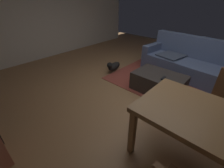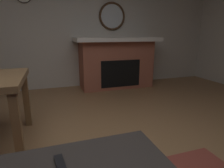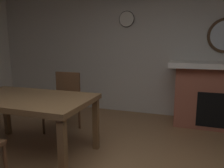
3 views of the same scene
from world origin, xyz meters
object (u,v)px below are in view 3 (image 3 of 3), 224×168
fireplace (224,95)px  dining_chair_south (65,98)px  wall_clock (127,19)px  dining_table (26,103)px

fireplace → dining_chair_south: (2.44, 0.95, -0.03)m
dining_chair_south → wall_clock: 1.96m
fireplace → dining_table: 3.04m
fireplace → dining_chair_south: bearing=21.3°
dining_table → wall_clock: wall_clock is taller
wall_clock → dining_chair_south: bearing=61.1°
dining_chair_south → wall_clock: (-0.69, -1.24, 1.35)m
dining_chair_south → fireplace: bearing=-158.7°
dining_chair_south → wall_clock: bearing=-118.9°
dining_table → wall_clock: (-0.69, -2.09, 1.21)m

